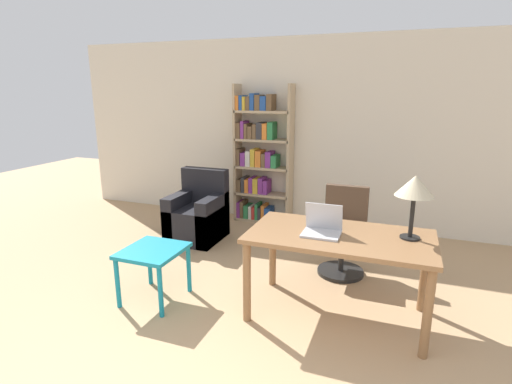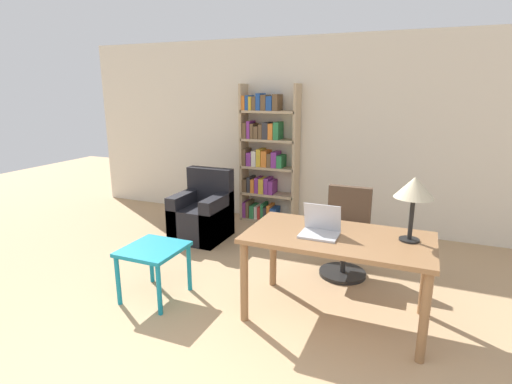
% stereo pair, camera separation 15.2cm
% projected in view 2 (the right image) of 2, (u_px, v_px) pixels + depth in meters
% --- Properties ---
extents(wall_back, '(8.00, 0.06, 2.70)m').
position_uv_depth(wall_back, '(325.00, 134.00, 5.72)').
color(wall_back, beige).
rests_on(wall_back, ground_plane).
extents(desk, '(1.56, 0.84, 0.77)m').
position_uv_depth(desk, '(338.00, 247.00, 3.41)').
color(desk, olive).
rests_on(desk, ground_plane).
extents(laptop, '(0.32, 0.26, 0.26)m').
position_uv_depth(laptop, '(320.00, 228.00, 3.39)').
color(laptop, '#B2B2B7').
rests_on(laptop, desk).
extents(table_lamp, '(0.31, 0.31, 0.54)m').
position_uv_depth(table_lamp, '(414.00, 189.00, 3.16)').
color(table_lamp, black).
rests_on(table_lamp, desk).
extents(office_chair, '(0.50, 0.50, 0.95)m').
position_uv_depth(office_chair, '(346.00, 235.00, 4.33)').
color(office_chair, black).
rests_on(office_chair, ground_plane).
extents(side_table_blue, '(0.53, 0.57, 0.52)m').
position_uv_depth(side_table_blue, '(154.00, 256.00, 3.81)').
color(side_table_blue, teal).
rests_on(side_table_blue, ground_plane).
extents(armchair, '(0.65, 0.70, 0.93)m').
position_uv_depth(armchair, '(203.00, 216.00, 5.41)').
color(armchair, black).
rests_on(armchair, ground_plane).
extents(bookshelf, '(0.87, 0.28, 2.05)m').
position_uv_depth(bookshelf, '(265.00, 159.00, 5.96)').
color(bookshelf, tan).
rests_on(bookshelf, ground_plane).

